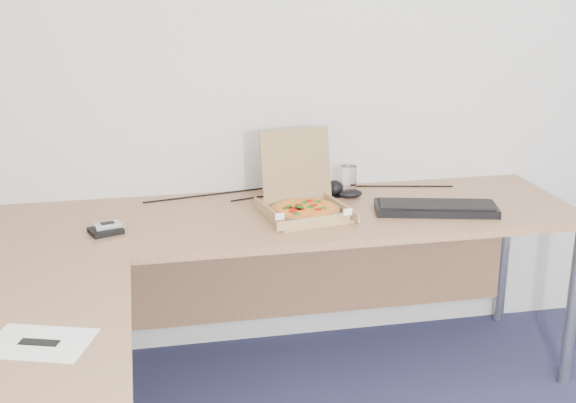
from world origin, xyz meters
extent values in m
cube|color=#A2714C|center=(-0.50, 1.40, 0.71)|extent=(2.50, 0.70, 0.03)
cylinder|color=gray|center=(0.70, 1.70, 0.35)|extent=(0.05, 0.05, 0.70)
cube|color=tan|center=(-0.36, 1.36, 0.73)|extent=(0.30, 0.30, 0.01)
cube|color=tan|center=(-0.36, 1.53, 0.89)|extent=(0.30, 0.06, 0.30)
cylinder|color=#B3733D|center=(-0.36, 1.36, 0.75)|extent=(0.27, 0.27, 0.02)
cylinder|color=#C10D01|center=(-0.36, 1.36, 0.76)|extent=(0.24, 0.24, 0.00)
cylinder|color=silver|center=(-0.11, 1.62, 0.79)|extent=(0.07, 0.07, 0.12)
cube|color=black|center=(0.16, 1.30, 0.75)|extent=(0.51, 0.28, 0.03)
ellipsoid|color=black|center=(-0.12, 1.55, 0.75)|extent=(0.12, 0.10, 0.04)
cube|color=black|center=(-1.14, 1.31, 0.74)|extent=(0.14, 0.13, 0.02)
cube|color=#B2B5BA|center=(-1.13, 1.32, 0.76)|extent=(0.10, 0.07, 0.02)
cube|color=white|center=(-1.29, 0.48, 0.73)|extent=(0.32, 0.27, 0.00)
ellipsoid|color=black|center=(-0.18, 1.60, 0.77)|extent=(0.09, 0.09, 0.07)
camera|label=1|loc=(-1.00, -1.42, 1.71)|focal=47.30mm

